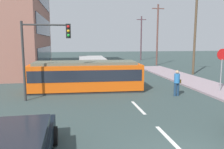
% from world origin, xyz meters
% --- Properties ---
extents(ground_plane, '(120.00, 120.00, 0.00)m').
position_xyz_m(ground_plane, '(0.00, 10.00, 0.00)').
color(ground_plane, '#354644').
extents(lane_stripe_1, '(0.16, 2.40, 0.01)m').
position_xyz_m(lane_stripe_1, '(0.00, 2.00, 0.01)').
color(lane_stripe_1, silver).
rests_on(lane_stripe_1, ground).
extents(lane_stripe_2, '(0.16, 2.40, 0.01)m').
position_xyz_m(lane_stripe_2, '(0.00, 6.00, 0.01)').
color(lane_stripe_2, silver).
rests_on(lane_stripe_2, ground).
extents(lane_stripe_3, '(0.16, 2.40, 0.01)m').
position_xyz_m(lane_stripe_3, '(0.00, 16.70, 0.01)').
color(lane_stripe_3, silver).
rests_on(lane_stripe_3, ground).
extents(lane_stripe_4, '(0.16, 2.40, 0.01)m').
position_xyz_m(lane_stripe_4, '(0.00, 22.70, 0.01)').
color(lane_stripe_4, silver).
rests_on(lane_stripe_4, ground).
extents(streetcar_tram, '(7.95, 2.87, 2.10)m').
position_xyz_m(streetcar_tram, '(-2.51, 10.70, 1.09)').
color(streetcar_tram, '#E6530E').
rests_on(streetcar_tram, ground).
extents(city_bus, '(2.66, 5.49, 1.89)m').
position_xyz_m(city_bus, '(-1.52, 17.52, 1.08)').
color(city_bus, '#B7B5B4').
rests_on(city_bus, ground).
extents(pedestrian_crossing, '(0.47, 0.36, 1.67)m').
position_xyz_m(pedestrian_crossing, '(3.20, 8.12, 0.94)').
color(pedestrian_crossing, navy).
rests_on(pedestrian_crossing, ground).
extents(parked_sedan_near, '(2.08, 4.55, 1.19)m').
position_xyz_m(parked_sedan_near, '(-4.95, 0.83, 0.62)').
color(parked_sedan_near, black).
rests_on(parked_sedan_near, ground).
extents(stop_sign, '(0.76, 0.07, 2.88)m').
position_xyz_m(stop_sign, '(6.49, 8.37, 2.19)').
color(stop_sign, gray).
rests_on(stop_sign, sidewalk_curb_right).
extents(traffic_light_mast, '(2.82, 0.33, 4.66)m').
position_xyz_m(traffic_light_mast, '(-5.07, 8.48, 3.28)').
color(traffic_light_mast, '#333333').
rests_on(traffic_light_mast, ground).
extents(utility_pole_mid, '(1.80, 0.24, 8.82)m').
position_xyz_m(utility_pole_mid, '(9.22, 16.79, 4.60)').
color(utility_pole_mid, brown).
rests_on(utility_pole_mid, ground).
extents(utility_pole_far, '(1.80, 0.24, 8.70)m').
position_xyz_m(utility_pole_far, '(8.73, 26.26, 4.53)').
color(utility_pole_far, brown).
rests_on(utility_pole_far, ground).
extents(utility_pole_distant, '(1.80, 0.24, 8.00)m').
position_xyz_m(utility_pole_distant, '(9.11, 35.43, 4.18)').
color(utility_pole_distant, '#51343C').
rests_on(utility_pole_distant, ground).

